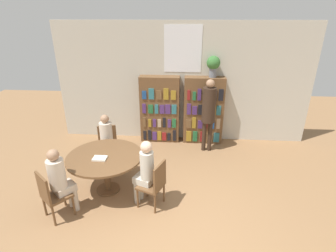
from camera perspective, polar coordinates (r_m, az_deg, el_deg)
ground_plane at (r=4.20m, az=1.18°, el=-25.03°), size 16.00×16.00×0.00m
wall_back at (r=6.72m, az=3.11°, el=9.26°), size 6.40×0.07×3.00m
bookshelf_left at (r=6.76m, az=-1.78°, el=3.60°), size 0.99×0.34×1.72m
bookshelf_right at (r=6.74m, az=7.70°, el=3.33°), size 0.99×0.34×1.72m
flower_vase at (r=6.46m, az=9.84°, el=13.07°), size 0.32×0.32×0.51m
reading_table at (r=4.98m, az=-13.52°, el=-7.33°), size 1.38×1.38×0.76m
chair_near_camera at (r=4.71m, az=-24.02°, el=-13.34°), size 0.56×0.56×0.87m
chair_left_side at (r=5.97m, az=-12.99°, el=-3.77°), size 0.49×0.49×0.87m
chair_far_side at (r=4.57m, az=-2.94°, el=-12.26°), size 0.52×0.52×0.87m
seated_reader_left at (r=5.71m, az=-13.22°, el=-2.73°), size 0.34×0.40×1.22m
seated_reader_right at (r=4.53m, az=-5.06°, el=-9.41°), size 0.38×0.34×1.24m
seated_reader_back at (r=4.64m, az=-22.43°, el=-10.41°), size 0.41×0.42×1.23m
librarian_standing at (r=6.19m, az=8.87°, el=3.85°), size 0.32×0.59×1.78m
open_book_on_table at (r=4.83m, az=-14.62°, el=-6.83°), size 0.24×0.18×0.03m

